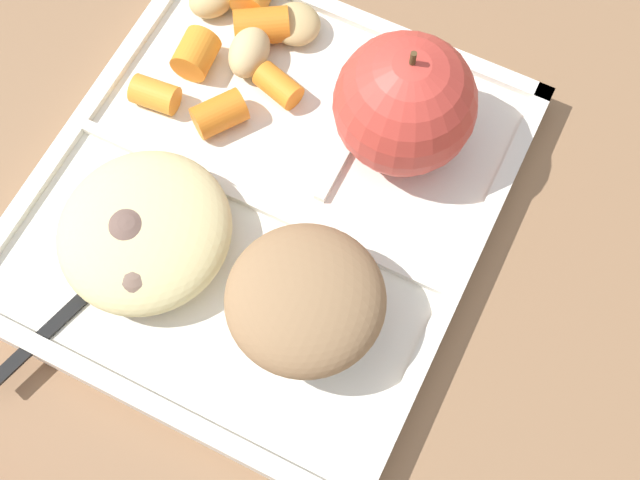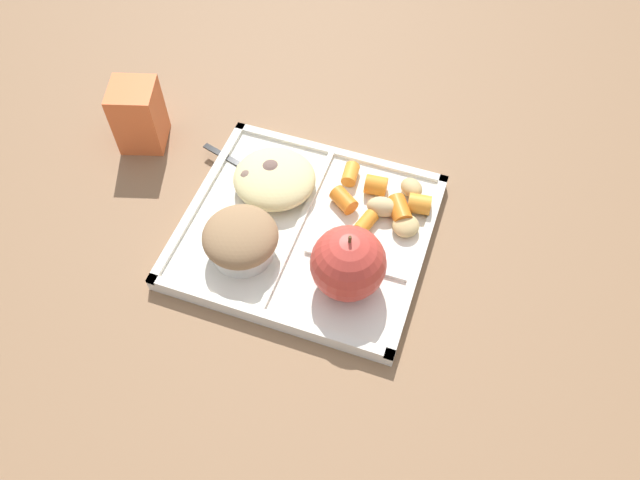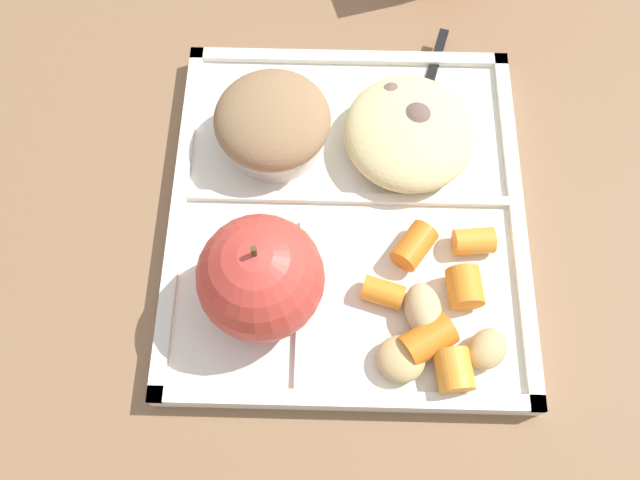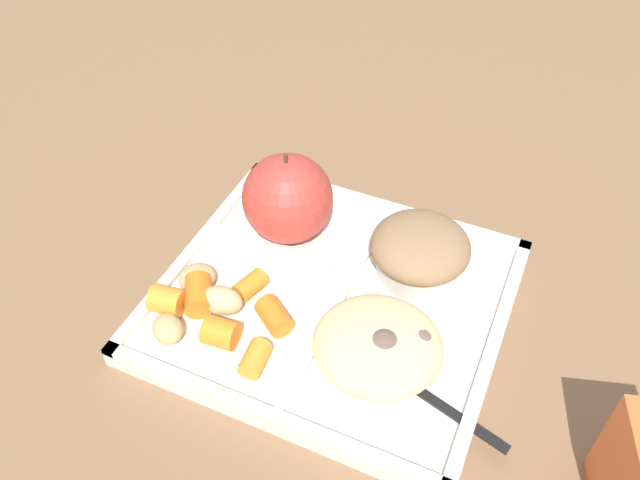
% 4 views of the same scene
% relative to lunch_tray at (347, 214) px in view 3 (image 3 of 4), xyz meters
% --- Properties ---
extents(ground, '(6.00, 6.00, 0.00)m').
position_rel_lunch_tray_xyz_m(ground, '(0.00, -0.00, -0.01)').
color(ground, '#846042').
extents(lunch_tray, '(0.30, 0.27, 0.02)m').
position_rel_lunch_tray_xyz_m(lunch_tray, '(0.00, 0.00, 0.00)').
color(lunch_tray, silver).
rests_on(lunch_tray, ground).
extents(green_apple, '(0.09, 0.09, 0.10)m').
position_rel_lunch_tray_xyz_m(green_apple, '(-0.07, 0.06, 0.05)').
color(green_apple, '#C63D33').
rests_on(green_apple, lunch_tray).
extents(bran_muffin, '(0.09, 0.09, 0.05)m').
position_rel_lunch_tray_xyz_m(bran_muffin, '(0.06, 0.06, 0.03)').
color(bran_muffin, silver).
rests_on(bran_muffin, lunch_tray).
extents(carrot_slice_diagonal, '(0.02, 0.03, 0.02)m').
position_rel_lunch_tray_xyz_m(carrot_slice_diagonal, '(-0.03, -0.09, 0.02)').
color(carrot_slice_diagonal, orange).
rests_on(carrot_slice_diagonal, lunch_tray).
extents(carrot_slice_large, '(0.04, 0.04, 0.02)m').
position_rel_lunch_tray_xyz_m(carrot_slice_large, '(-0.10, -0.06, 0.02)').
color(carrot_slice_large, orange).
rests_on(carrot_slice_large, lunch_tray).
extents(carrot_slice_tilted, '(0.03, 0.03, 0.02)m').
position_rel_lunch_tray_xyz_m(carrot_slice_tilted, '(-0.07, -0.08, 0.02)').
color(carrot_slice_tilted, orange).
rests_on(carrot_slice_tilted, lunch_tray).
extents(carrot_slice_edge, '(0.03, 0.03, 0.02)m').
position_rel_lunch_tray_xyz_m(carrot_slice_edge, '(-0.07, -0.03, 0.02)').
color(carrot_slice_edge, orange).
rests_on(carrot_slice_edge, lunch_tray).
extents(carrot_slice_center, '(0.04, 0.04, 0.02)m').
position_rel_lunch_tray_xyz_m(carrot_slice_center, '(-0.03, -0.05, 0.02)').
color(carrot_slice_center, orange).
rests_on(carrot_slice_center, lunch_tray).
extents(carrot_slice_small, '(0.03, 0.03, 0.03)m').
position_rel_lunch_tray_xyz_m(carrot_slice_small, '(-0.13, -0.07, 0.02)').
color(carrot_slice_small, orange).
rests_on(carrot_slice_small, lunch_tray).
extents(potato_chunk_large, '(0.04, 0.03, 0.03)m').
position_rel_lunch_tray_xyz_m(potato_chunk_large, '(-0.08, -0.05, 0.02)').
color(potato_chunk_large, tan).
rests_on(potato_chunk_large, lunch_tray).
extents(potato_chunk_small, '(0.04, 0.04, 0.02)m').
position_rel_lunch_tray_xyz_m(potato_chunk_small, '(-0.12, -0.04, 0.02)').
color(potato_chunk_small, tan).
rests_on(potato_chunk_small, lunch_tray).
extents(potato_chunk_golden, '(0.04, 0.04, 0.02)m').
position_rel_lunch_tray_xyz_m(potato_chunk_golden, '(-0.11, -0.10, 0.02)').
color(potato_chunk_golden, tan).
rests_on(potato_chunk_golden, lunch_tray).
extents(egg_noodle_pile, '(0.11, 0.10, 0.04)m').
position_rel_lunch_tray_xyz_m(egg_noodle_pile, '(0.06, -0.05, 0.03)').
color(egg_noodle_pile, beige).
rests_on(egg_noodle_pile, lunch_tray).
extents(meatball_front, '(0.03, 0.03, 0.03)m').
position_rel_lunch_tray_xyz_m(meatball_front, '(0.09, -0.03, 0.02)').
color(meatball_front, '#755B4C').
rests_on(meatball_front, lunch_tray).
extents(meatball_side, '(0.03, 0.03, 0.03)m').
position_rel_lunch_tray_xyz_m(meatball_side, '(0.06, -0.05, 0.02)').
color(meatball_side, '#755B4C').
rests_on(meatball_side, lunch_tray).
extents(meatball_back, '(0.03, 0.03, 0.03)m').
position_rel_lunch_tray_xyz_m(meatball_back, '(0.06, -0.05, 0.02)').
color(meatball_back, brown).
rests_on(meatball_back, lunch_tray).
extents(meatball_center, '(0.04, 0.04, 0.04)m').
position_rel_lunch_tray_xyz_m(meatball_center, '(0.07, -0.05, 0.03)').
color(meatball_center, brown).
rests_on(meatball_center, lunch_tray).
extents(plastic_fork, '(0.14, 0.05, 0.00)m').
position_rel_lunch_tray_xyz_m(plastic_fork, '(0.10, -0.06, 0.01)').
color(plastic_fork, black).
rests_on(plastic_fork, lunch_tray).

